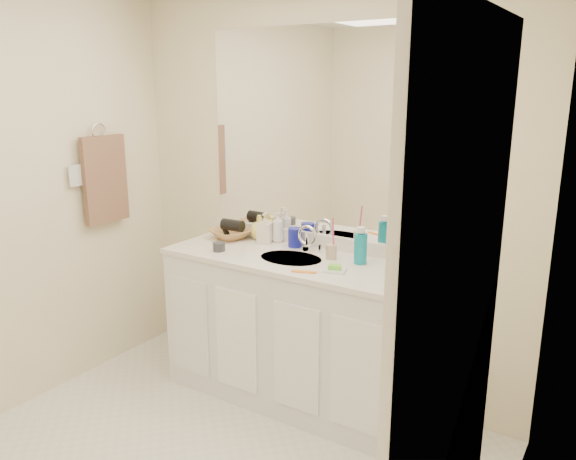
{
  "coord_description": "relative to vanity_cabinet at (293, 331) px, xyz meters",
  "views": [
    {
      "loc": [
        1.63,
        -1.56,
        1.83
      ],
      "look_at": [
        0.0,
        0.97,
        1.05
      ],
      "focal_mm": 35.0,
      "sensor_mm": 36.0,
      "label": 1
    }
  ],
  "objects": [
    {
      "name": "towel_ring",
      "position": [
        -1.27,
        -0.25,
        1.12
      ],
      "size": [
        0.01,
        0.11,
        0.11
      ],
      "primitive_type": "torus",
      "rotation": [
        0.0,
        1.57,
        0.0
      ],
      "color": "silver",
      "rests_on": "wall_left"
    },
    {
      "name": "wall_right",
      "position": [
        1.3,
        -1.02,
        0.77
      ],
      "size": [
        0.02,
        2.6,
        2.4
      ],
      "primitive_type": "cube",
      "color": "#F8EAC2",
      "rests_on": "floor"
    },
    {
      "name": "wall_back",
      "position": [
        0.0,
        0.28,
        0.77
      ],
      "size": [
        2.6,
        0.02,
        2.4
      ],
      "primitive_type": "cube",
      "color": "#F8EAC2",
      "rests_on": "floor"
    },
    {
      "name": "backsplash",
      "position": [
        0.0,
        0.26,
        0.5
      ],
      "size": [
        1.52,
        0.03,
        0.08
      ],
      "primitive_type": "cube",
      "color": "white",
      "rests_on": "countertop"
    },
    {
      "name": "clear_pump_bottle",
      "position": [
        0.55,
        0.13,
        0.54
      ],
      "size": [
        0.08,
        0.08,
        0.17
      ],
      "primitive_type": "cylinder",
      "rotation": [
        0.0,
        0.0,
        0.42
      ],
      "color": "silver",
      "rests_on": "countertop"
    },
    {
      "name": "sink_basin",
      "position": [
        0.0,
        -0.02,
        0.44
      ],
      "size": [
        0.37,
        0.37,
        0.02
      ],
      "primitive_type": "cylinder",
      "color": "beige",
      "rests_on": "countertop"
    },
    {
      "name": "soap_bottle_cream",
      "position": [
        -0.31,
        0.17,
        0.55
      ],
      "size": [
        0.11,
        0.11,
        0.19
      ],
      "primitive_type": "imported",
      "rotation": [
        0.0,
        0.0,
        0.31
      ],
      "color": "#FBE6CD",
      "rests_on": "countertop"
    },
    {
      "name": "mouthwash_bottle",
      "position": [
        0.37,
        0.1,
        0.54
      ],
      "size": [
        0.07,
        0.07,
        0.17
      ],
      "primitive_type": "cylinder",
      "rotation": [
        0.0,
        0.0,
        -0.02
      ],
      "color": "#0C8497",
      "rests_on": "countertop"
    },
    {
      "name": "green_soap",
      "position": [
        0.32,
        -0.1,
        0.48
      ],
      "size": [
        0.08,
        0.07,
        0.02
      ],
      "primitive_type": "cube",
      "rotation": [
        0.0,
        0.0,
        0.36
      ],
      "color": "#74E437",
      "rests_on": "soap_dish"
    },
    {
      "name": "door",
      "position": [
        1.29,
        -1.32,
        0.57
      ],
      "size": [
        0.02,
        0.82,
        2.0
      ],
      "primitive_type": "cube",
      "color": "white",
      "rests_on": "floor"
    },
    {
      "name": "tan_cup",
      "position": [
        0.2,
        0.09,
        0.5
      ],
      "size": [
        0.07,
        0.07,
        0.08
      ],
      "primitive_type": "cylinder",
      "rotation": [
        0.0,
        0.0,
        0.12
      ],
      "color": "#CCAA90",
      "rests_on": "countertop"
    },
    {
      "name": "dark_jar",
      "position": [
        -0.43,
        -0.13,
        0.48
      ],
      "size": [
        0.1,
        0.1,
        0.05
      ],
      "primitive_type": "cylinder",
      "rotation": [
        0.0,
        0.0,
        0.39
      ],
      "color": "#323238",
      "rests_on": "countertop"
    },
    {
      "name": "faucet",
      "position": [
        0.0,
        0.16,
        0.51
      ],
      "size": [
        0.02,
        0.02,
        0.11
      ],
      "primitive_type": "cylinder",
      "color": "silver",
      "rests_on": "countertop"
    },
    {
      "name": "orange_comb",
      "position": [
        0.19,
        -0.2,
        0.46
      ],
      "size": [
        0.13,
        0.07,
        0.01
      ],
      "primitive_type": "cube",
      "rotation": [
        0.0,
        0.0,
        0.35
      ],
      "color": "orange",
      "rests_on": "countertop"
    },
    {
      "name": "countertop",
      "position": [
        0.0,
        0.0,
        0.44
      ],
      "size": [
        1.52,
        0.57,
        0.03
      ],
      "primitive_type": "cube",
      "color": "white",
      "rests_on": "vanity_cabinet"
    },
    {
      "name": "vanity_cabinet",
      "position": [
        0.0,
        0.0,
        0.0
      ],
      "size": [
        1.5,
        0.55,
        0.85
      ],
      "primitive_type": "cube",
      "color": "white",
      "rests_on": "floor"
    },
    {
      "name": "mirror",
      "position": [
        0.0,
        0.27,
        1.14
      ],
      "size": [
        1.48,
        0.01,
        1.2
      ],
      "primitive_type": "cube",
      "color": "white",
      "rests_on": "wall_back"
    },
    {
      "name": "hair_dryer",
      "position": [
        -0.53,
        0.12,
        0.54
      ],
      "size": [
        0.15,
        0.08,
        0.07
      ],
      "primitive_type": "cylinder",
      "rotation": [
        0.0,
        1.57,
        0.06
      ],
      "color": "black",
      "rests_on": "wicker_basket"
    },
    {
      "name": "toothbrush",
      "position": [
        0.21,
        0.09,
        0.6
      ],
      "size": [
        0.01,
        0.04,
        0.18
      ],
      "primitive_type": "cylinder",
      "rotation": [
        0.14,
        0.0,
        0.17
      ],
      "color": "#DA3961",
      "rests_on": "tan_cup"
    },
    {
      "name": "hand_towel",
      "position": [
        -1.25,
        -0.25,
        0.82
      ],
      "size": [
        0.04,
        0.32,
        0.55
      ],
      "primitive_type": "cube",
      "color": "brown",
      "rests_on": "towel_ring"
    },
    {
      "name": "blue_mug",
      "position": [
        -0.1,
        0.19,
        0.51
      ],
      "size": [
        0.1,
        0.1,
        0.12
      ],
      "primitive_type": "cylinder",
      "rotation": [
        0.0,
        0.0,
        0.26
      ],
      "color": "#171C9F",
      "rests_on": "countertop"
    },
    {
      "name": "switch_plate",
      "position": [
        -1.27,
        -0.45,
        0.88
      ],
      "size": [
        0.01,
        0.08,
        0.13
      ],
      "primitive_type": "cube",
      "color": "silver",
      "rests_on": "wall_left"
    },
    {
      "name": "soap_dish",
      "position": [
        0.32,
        -0.1,
        0.46
      ],
      "size": [
        0.13,
        0.11,
        0.01
      ],
      "primitive_type": "cube",
      "rotation": [
        0.0,
        0.0,
        0.24
      ],
      "color": "white",
      "rests_on": "countertop"
    },
    {
      "name": "soap_bottle_white",
      "position": [
        -0.25,
        0.22,
        0.55
      ],
      "size": [
        0.09,
        0.09,
        0.19
      ],
      "primitive_type": "imported",
      "rotation": [
        0.0,
        0.0,
        -0.2
      ],
      "color": "white",
      "rests_on": "countertop"
    },
    {
      "name": "wicker_basket",
      "position": [
        -0.55,
        0.12,
        0.49
      ],
      "size": [
        0.31,
        0.31,
        0.06
      ],
      "primitive_type": "imported",
      "rotation": [
        0.0,
        0.0,
        -0.31
      ],
      "color": "#AC7745",
      "rests_on": "countertop"
    },
    {
      "name": "soap_bottle_yellow",
      "position": [
        -0.39,
        0.22,
        0.53
      ],
      "size": [
        0.14,
        0.14,
        0.15
      ],
      "primitive_type": "imported",
      "rotation": [
        0.0,
        0.0,
        0.17
      ],
      "color": "#FBED61",
      "rests_on": "countertop"
    }
  ]
}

